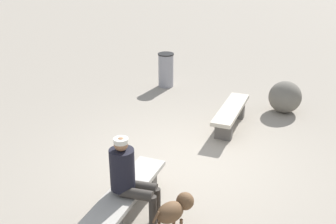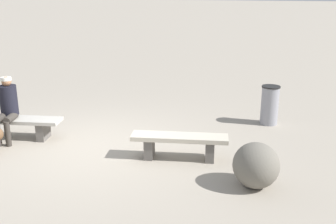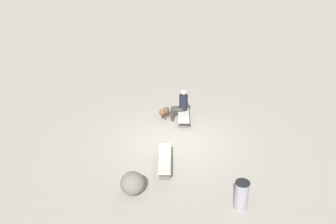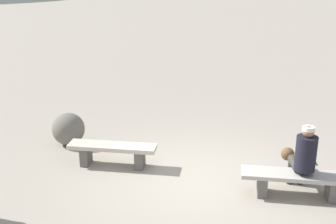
{
  "view_description": "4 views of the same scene",
  "coord_description": "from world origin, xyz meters",
  "px_view_note": "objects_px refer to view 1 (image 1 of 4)",
  "views": [
    {
      "loc": [
        5.7,
        3.35,
        3.85
      ],
      "look_at": [
        -0.54,
        -0.76,
        0.6
      ],
      "focal_mm": 45.83,
      "sensor_mm": 36.0,
      "label": 1
    },
    {
      "loc": [
        -3.63,
        6.36,
        2.93
      ],
      "look_at": [
        -1.41,
        -0.35,
        0.75
      ],
      "focal_mm": 42.69,
      "sensor_mm": 36.0,
      "label": 2
    },
    {
      "loc": [
        -11.5,
        -2.31,
        7.12
      ],
      "look_at": [
        1.48,
        0.61,
        0.44
      ],
      "focal_mm": 39.5,
      "sensor_mm": 36.0,
      "label": 3
    },
    {
      "loc": [
        1.93,
        -6.75,
        3.69
      ],
      "look_at": [
        -1.3,
        1.92,
        0.56
      ],
      "focal_mm": 45.43,
      "sensor_mm": 36.0,
      "label": 4
    }
  ],
  "objects_px": {
    "bench_right": "(127,196)",
    "boulder": "(285,97)",
    "bench_left": "(231,113)",
    "dog": "(175,209)",
    "seated_person": "(129,175)",
    "trash_bin": "(166,70)"
  },
  "relations": [
    {
      "from": "bench_right",
      "to": "dog",
      "type": "height_order",
      "value": "dog"
    },
    {
      "from": "bench_left",
      "to": "seated_person",
      "type": "xyz_separation_m",
      "value": [
        3.54,
        0.14,
        0.41
      ]
    },
    {
      "from": "bench_right",
      "to": "boulder",
      "type": "relative_size",
      "value": 2.66
    },
    {
      "from": "bench_left",
      "to": "bench_right",
      "type": "height_order",
      "value": "bench_left"
    },
    {
      "from": "bench_left",
      "to": "dog",
      "type": "relative_size",
      "value": 2.59
    },
    {
      "from": "bench_right",
      "to": "seated_person",
      "type": "distance_m",
      "value": 0.44
    },
    {
      "from": "seated_person",
      "to": "trash_bin",
      "type": "distance_m",
      "value": 5.58
    },
    {
      "from": "seated_person",
      "to": "boulder",
      "type": "height_order",
      "value": "seated_person"
    },
    {
      "from": "bench_right",
      "to": "seated_person",
      "type": "relative_size",
      "value": 1.51
    },
    {
      "from": "bench_right",
      "to": "bench_left",
      "type": "bearing_deg",
      "value": 168.73
    },
    {
      "from": "dog",
      "to": "seated_person",
      "type": "bearing_deg",
      "value": 116.57
    },
    {
      "from": "bench_left",
      "to": "seated_person",
      "type": "distance_m",
      "value": 3.56
    },
    {
      "from": "trash_bin",
      "to": "bench_left",
      "type": "bearing_deg",
      "value": 61.57
    },
    {
      "from": "dog",
      "to": "trash_bin",
      "type": "relative_size",
      "value": 0.77
    },
    {
      "from": "dog",
      "to": "trash_bin",
      "type": "height_order",
      "value": "trash_bin"
    },
    {
      "from": "seated_person",
      "to": "dog",
      "type": "bearing_deg",
      "value": 82.59
    },
    {
      "from": "seated_person",
      "to": "trash_bin",
      "type": "height_order",
      "value": "seated_person"
    },
    {
      "from": "bench_right",
      "to": "boulder",
      "type": "xyz_separation_m",
      "value": [
        -4.89,
        0.61,
        0.06
      ]
    },
    {
      "from": "dog",
      "to": "boulder",
      "type": "bearing_deg",
      "value": 17.9
    },
    {
      "from": "seated_person",
      "to": "trash_bin",
      "type": "xyz_separation_m",
      "value": [
        -4.9,
        -2.65,
        -0.28
      ]
    },
    {
      "from": "bench_left",
      "to": "boulder",
      "type": "distance_m",
      "value": 1.56
    },
    {
      "from": "boulder",
      "to": "dog",
      "type": "bearing_deg",
      "value": 1.99
    }
  ]
}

